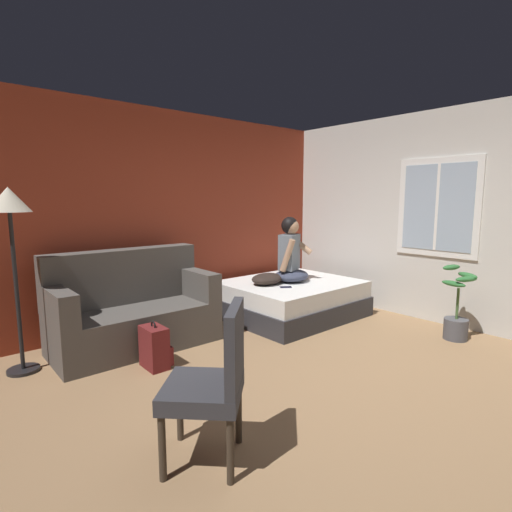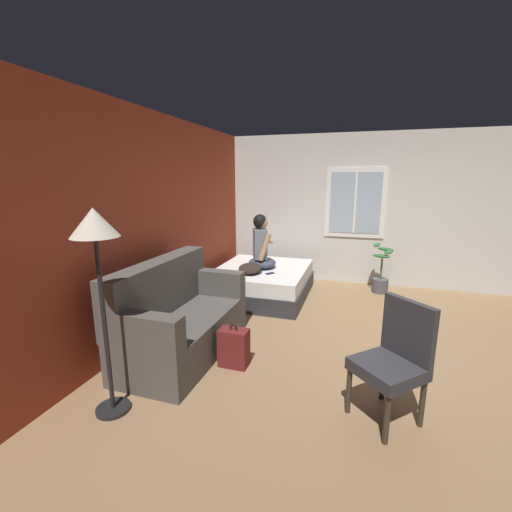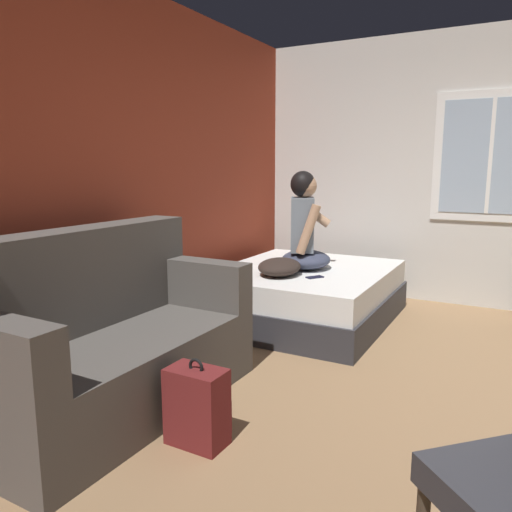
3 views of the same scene
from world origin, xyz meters
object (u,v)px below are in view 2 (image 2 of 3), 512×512
Objects in this scene: couch at (179,319)px; potted_plant at (381,275)px; backpack at (234,348)px; cell_phone at (270,273)px; floor_lamp at (96,244)px; throw_pillow at (250,268)px; bed at (262,282)px; side_chair at (394,357)px; person_seated at (261,246)px.

couch is 2.01× the size of potted_plant.
cell_phone is at bearing 3.64° from backpack.
throw_pillow is at bearing -5.93° from floor_lamp.
floor_lamp is at bearing 149.91° from potted_plant.
bed is at bearing -6.90° from floor_lamp.
potted_plant is at bearing -27.78° from backpack.
bed is at bearing 35.53° from side_chair.
backpack is 3.18× the size of cell_phone.
bed is at bearing 111.61° from potted_plant.
side_chair is 6.81× the size of cell_phone.
floor_lamp is (-2.85, 0.60, 0.94)m from cell_phone.
person_seated reaches higher than bed.
side_chair is at bearing -101.88° from couch.
throw_pillow is 0.56× the size of potted_plant.
couch is 2.23m from side_chair.
floor_lamp is 2.00× the size of potted_plant.
floor_lamp is at bearing 143.56° from backpack.
backpack is (-2.20, -0.34, -0.04)m from bed.
floor_lamp reaches higher than backpack.
bed is 1.98× the size of person_seated.
person_seated is 0.47m from throw_pillow.
couch is 2.18m from person_seated.
throw_pillow is at bearing 13.12° from backpack.
couch reaches higher than backpack.
potted_plant is (0.74, -1.91, -0.53)m from person_seated.
couch is at bearing 141.88° from potted_plant.
floor_lamp reaches higher than couch.
couch is 3.56× the size of throw_pillow.
cell_phone is (1.78, -0.57, 0.09)m from couch.
person_seated reaches higher than backpack.
couch is at bearing 78.12° from side_chair.
side_chair is 0.58× the size of floor_lamp.
side_chair is at bearing 179.00° from potted_plant.
couch reaches higher than side_chair.
cell_phone is at bearing -17.68° from couch.
potted_plant is at bearing -1.00° from side_chair.
floor_lamp is (-0.61, 2.22, 0.90)m from side_chair.
bed is 2.03m from potted_plant.
couch is 1.87m from cell_phone.
bed is 1.02× the size of floor_lamp.
cell_phone is 3.06m from floor_lamp.
floor_lamp is (-3.18, 0.36, 0.59)m from person_seated.
person_seated reaches higher than cell_phone.
floor_lamp is 4.67m from potted_plant.
side_chair is 3.18m from person_seated.
side_chair is at bearing -74.59° from floor_lamp.
person_seated is at bearing -6.51° from floor_lamp.
throw_pillow reaches higher than backpack.
cell_phone is at bearing -11.93° from floor_lamp.
couch is at bearing 82.33° from backpack.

